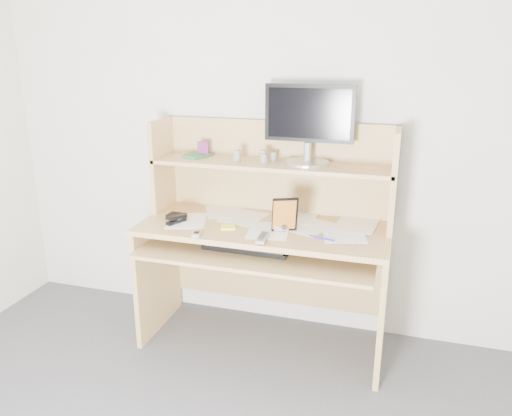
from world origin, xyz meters
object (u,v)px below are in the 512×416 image
(monitor, at_px, (309,122))
(tv_remote, at_px, (262,237))
(keyboard, at_px, (247,246))
(desk, at_px, (267,230))
(game_case, at_px, (285,214))

(monitor, bearing_deg, tv_remote, -107.46)
(keyboard, xyz_separation_m, tv_remote, (0.11, -0.09, 0.10))
(keyboard, relative_size, monitor, 0.95)
(desk, bearing_deg, tv_remote, -79.67)
(keyboard, distance_m, monitor, 0.77)
(game_case, bearing_deg, monitor, 54.23)
(desk, height_order, tv_remote, desk)
(desk, bearing_deg, monitor, 29.30)
(monitor, bearing_deg, desk, -148.48)
(keyboard, relative_size, game_case, 2.47)
(keyboard, bearing_deg, tv_remote, -37.74)
(keyboard, relative_size, tv_remote, 3.02)
(desk, relative_size, monitor, 2.77)
(desk, xyz_separation_m, monitor, (0.20, 0.11, 0.62))
(tv_remote, xyz_separation_m, game_case, (0.08, 0.14, 0.09))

